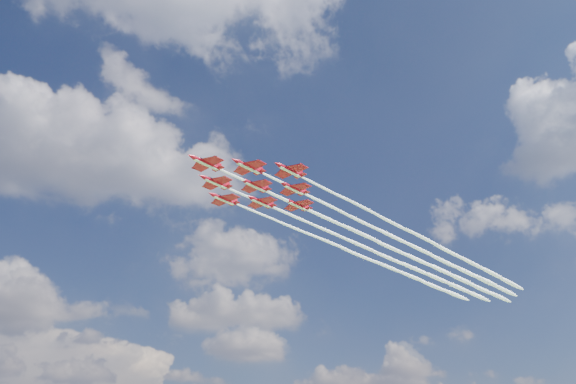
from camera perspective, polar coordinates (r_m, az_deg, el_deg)
name	(u,v)px	position (r m, az deg, el deg)	size (l,w,h in m)	color
jet_lead	(368,237)	(197.82, 8.10, -4.54)	(128.23, 85.71, 2.80)	#B2091D
jet_row2_port	(398,239)	(201.53, 11.15, -4.71)	(128.23, 85.71, 2.80)	#B2091D
jet_row2_starb	(367,248)	(208.33, 8.04, -5.66)	(128.23, 85.71, 2.80)	#B2091D
jet_row3_port	(429,241)	(205.79, 14.08, -4.86)	(128.23, 85.71, 2.80)	#B2091D
jet_row3_centre	(396,250)	(212.03, 10.95, -5.80)	(128.23, 85.71, 2.80)	#B2091D
jet_row3_starb	(367,258)	(218.92, 7.99, -6.67)	(128.23, 85.71, 2.80)	#B2091D
jet_row4_port	(425,252)	(216.25, 13.75, -5.92)	(128.23, 85.71, 2.80)	#B2091D
jet_row4_starb	(394,260)	(222.60, 10.76, -6.79)	(128.23, 85.71, 2.80)	#B2091D
jet_tail	(422,262)	(226.78, 13.44, -6.89)	(128.23, 85.71, 2.80)	#B2091D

